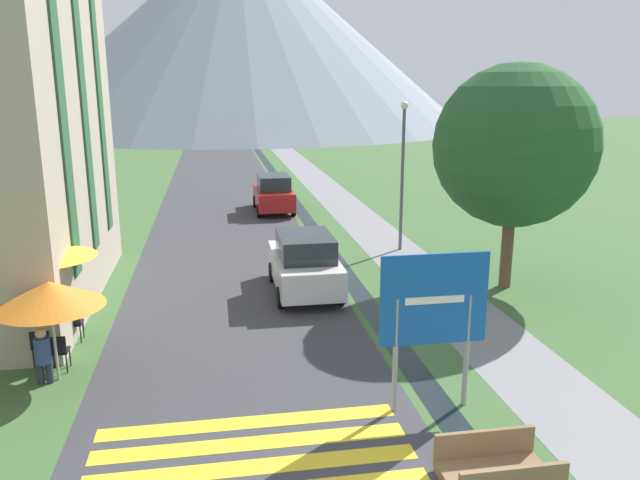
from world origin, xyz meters
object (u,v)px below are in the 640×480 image
Objects in this scene: cafe_chair_far_left at (68,302)px; person_seated_near at (43,353)px; person_seated_far at (75,304)px; streetlamp at (403,164)px; road_sign at (434,310)px; footbridge at (498,472)px; cafe_umbrella_front_orange at (49,294)px; cafe_chair_middle at (73,322)px; cafe_umbrella_middle_yellow at (46,250)px; cafe_chair_far_right at (75,304)px; cafe_chair_near_left at (58,350)px; cafe_chair_near_right at (41,344)px; parked_car_near at (305,263)px; parked_car_far at (274,193)px; person_standing_terrace at (32,317)px; tree_by_path at (515,146)px.

cafe_chair_far_left is 0.70× the size of person_seated_near.
cafe_chair_far_left is 0.69× the size of person_seated_far.
streetlamp is (10.73, 5.57, 2.71)m from cafe_chair_far_left.
road_sign is 1.82× the size of footbridge.
road_sign is 7.74m from cafe_umbrella_front_orange.
cafe_umbrella_middle_yellow is at bearing -178.42° from cafe_chair_middle.
streetlamp reaches higher than cafe_umbrella_front_orange.
cafe_chair_near_left is (0.24, -2.96, 0.00)m from cafe_chair_far_right.
person_seated_far is at bearing -72.27° from cafe_chair_far_left.
cafe_chair_far_left is at bearing 124.70° from cafe_chair_middle.
cafe_chair_near_right is 2.74m from cafe_chair_far_left.
parked_car_near is 4.64× the size of cafe_chair_near_right.
parked_car_far is 9.20m from streetlamp.
footbridge is 2.00× the size of cafe_chair_near_left.
parked_car_far is 17.38m from person_standing_terrace.
parked_car_far is 4.68× the size of cafe_chair_far_left.
person_seated_near is at bearing -121.28° from cafe_chair_near_left.
cafe_chair_near_left is (-7.62, 5.31, 0.29)m from footbridge.
cafe_chair_near_left is 0.39× the size of cafe_umbrella_front_orange.
road_sign is 0.78× the size of parked_car_near.
footbridge is at bearing -31.67° from person_seated_near.
person_seated_near is (-0.23, -0.13, -1.22)m from cafe_umbrella_front_orange.
person_seated_far is (0.12, -0.51, 0.17)m from cafe_chair_far_right.
person_seated_near is at bearing -110.65° from parked_car_far.
tree_by_path is (12.61, 3.51, 3.80)m from cafe_chair_near_right.
road_sign reaches higher than cafe_umbrella_front_orange.
cafe_chair_far_left is at bearing 74.20° from cafe_chair_near_right.
cafe_chair_near_left is 0.69× the size of person_seated_far.
parked_car_far is 15.18m from cafe_chair_far_right.
cafe_umbrella_middle_yellow is 2.02× the size of person_seated_far.
parked_car_near reaches higher than cafe_chair_middle.
parked_car_near is 6.63m from cafe_chair_middle.
cafe_chair_near_right is 2.10m from person_seated_far.
tree_by_path reaches higher than footbridge.
cafe_chair_far_left is at bearing 88.48° from cafe_umbrella_middle_yellow.
tree_by_path is at bearing -4.55° from cafe_chair_far_left.
footbridge is at bearing -100.80° from streetlamp.
parked_car_far is 16.30m from cafe_chair_middle.
cafe_umbrella_middle_yellow reaches higher than cafe_chair_far_right.
cafe_umbrella_middle_yellow is 2.04× the size of person_seated_near.
cafe_chair_far_right is (-7.63, 5.80, -1.48)m from road_sign.
cafe_chair_far_left is (-0.01, 2.74, 0.00)m from cafe_chair_near_right.
streetlamp is (10.77, 6.92, 0.93)m from cafe_umbrella_middle_yellow.
parked_car_near reaches higher than person_seated_far.
parked_car_near is 6.43m from person_seated_far.
cafe_chair_far_left is 2.46m from person_standing_terrace.
parked_car_near is 7.58m from cafe_chair_near_right.
person_seated_far is at bearing -114.30° from parked_car_far.
cafe_chair_near_right is (-8.05, 5.68, 0.29)m from footbridge.
cafe_chair_near_left is 0.56m from person_seated_near.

